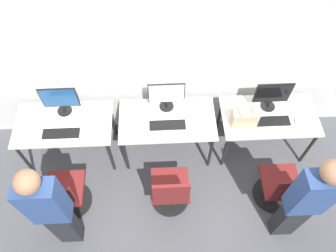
{
  "coord_description": "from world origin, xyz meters",
  "views": [
    {
      "loc": [
        -0.09,
        -1.91,
        3.97
      ],
      "look_at": [
        0.0,
        0.13,
        0.86
      ],
      "focal_mm": 35.0,
      "sensor_mm": 36.0,
      "label": 1
    }
  ],
  "objects_px": {
    "office_chair_right": "(280,188)",
    "office_chair_center": "(171,192)",
    "monitor_center": "(166,95)",
    "mouse_right": "(297,121)",
    "mouse_left": "(86,131)",
    "person_right": "(306,201)",
    "monitor_left": "(60,100)",
    "office_chair_left": "(65,195)",
    "monitor_right": "(272,95)",
    "keyboard_right": "(272,121)",
    "handbag": "(245,118)",
    "person_left": "(51,209)",
    "keyboard_center": "(168,125)",
    "mouse_center": "(192,124)",
    "keyboard_left": "(61,133)"
  },
  "relations": [
    {
      "from": "keyboard_right",
      "to": "handbag",
      "type": "distance_m",
      "value": 0.37
    },
    {
      "from": "mouse_right",
      "to": "mouse_left",
      "type": "bearing_deg",
      "value": -179.56
    },
    {
      "from": "person_left",
      "to": "keyboard_center",
      "type": "height_order",
      "value": "person_left"
    },
    {
      "from": "monitor_right",
      "to": "office_chair_center",
      "type": "bearing_deg",
      "value": -143.62
    },
    {
      "from": "office_chair_center",
      "to": "monitor_right",
      "type": "bearing_deg",
      "value": 36.38
    },
    {
      "from": "person_left",
      "to": "monitor_center",
      "type": "distance_m",
      "value": 1.77
    },
    {
      "from": "monitor_center",
      "to": "keyboard_center",
      "type": "relative_size",
      "value": 1.01
    },
    {
      "from": "monitor_left",
      "to": "mouse_left",
      "type": "height_order",
      "value": "monitor_left"
    },
    {
      "from": "person_right",
      "to": "handbag",
      "type": "height_order",
      "value": "person_right"
    },
    {
      "from": "keyboard_right",
      "to": "office_chair_right",
      "type": "bearing_deg",
      "value": -86.49
    },
    {
      "from": "office_chair_right",
      "to": "office_chair_center",
      "type": "bearing_deg",
      "value": 179.41
    },
    {
      "from": "monitor_left",
      "to": "mouse_center",
      "type": "height_order",
      "value": "monitor_left"
    },
    {
      "from": "mouse_left",
      "to": "office_chair_right",
      "type": "height_order",
      "value": "office_chair_right"
    },
    {
      "from": "mouse_center",
      "to": "keyboard_right",
      "type": "relative_size",
      "value": 0.21
    },
    {
      "from": "monitor_left",
      "to": "person_right",
      "type": "distance_m",
      "value": 2.88
    },
    {
      "from": "keyboard_left",
      "to": "office_chair_left",
      "type": "relative_size",
      "value": 0.49
    },
    {
      "from": "monitor_center",
      "to": "office_chair_center",
      "type": "bearing_deg",
      "value": -89.76
    },
    {
      "from": "office_chair_center",
      "to": "handbag",
      "type": "distance_m",
      "value": 1.22
    },
    {
      "from": "monitor_center",
      "to": "office_chair_right",
      "type": "bearing_deg",
      "value": -37.35
    },
    {
      "from": "keyboard_center",
      "to": "keyboard_left",
      "type": "bearing_deg",
      "value": -177.25
    },
    {
      "from": "office_chair_left",
      "to": "office_chair_center",
      "type": "bearing_deg",
      "value": -0.88
    },
    {
      "from": "person_right",
      "to": "mouse_center",
      "type": "bearing_deg",
      "value": 133.16
    },
    {
      "from": "office_chair_right",
      "to": "mouse_left",
      "type": "bearing_deg",
      "value": 163.59
    },
    {
      "from": "monitor_center",
      "to": "person_right",
      "type": "xyz_separation_m",
      "value": [
        1.3,
        -1.36,
        -0.02
      ]
    },
    {
      "from": "keyboard_center",
      "to": "mouse_right",
      "type": "relative_size",
      "value": 4.77
    },
    {
      "from": "keyboard_center",
      "to": "keyboard_right",
      "type": "xyz_separation_m",
      "value": [
        1.25,
        -0.0,
        0.0
      ]
    },
    {
      "from": "person_left",
      "to": "monitor_center",
      "type": "relative_size",
      "value": 3.81
    },
    {
      "from": "keyboard_center",
      "to": "handbag",
      "type": "bearing_deg",
      "value": -0.53
    },
    {
      "from": "office_chair_left",
      "to": "person_left",
      "type": "distance_m",
      "value": 0.67
    },
    {
      "from": "office_chair_right",
      "to": "monitor_right",
      "type": "bearing_deg",
      "value": 92.64
    },
    {
      "from": "person_left",
      "to": "office_chair_right",
      "type": "xyz_separation_m",
      "value": [
        2.47,
        0.33,
        -0.55
      ]
    },
    {
      "from": "office_chair_center",
      "to": "mouse_right",
      "type": "distance_m",
      "value": 1.73
    },
    {
      "from": "keyboard_right",
      "to": "mouse_right",
      "type": "distance_m",
      "value": 0.3
    },
    {
      "from": "office_chair_right",
      "to": "handbag",
      "type": "relative_size",
      "value": 2.92
    },
    {
      "from": "office_chair_center",
      "to": "mouse_right",
      "type": "height_order",
      "value": "office_chair_center"
    },
    {
      "from": "keyboard_center",
      "to": "keyboard_right",
      "type": "height_order",
      "value": "same"
    },
    {
      "from": "mouse_left",
      "to": "keyboard_center",
      "type": "bearing_deg",
      "value": 2.29
    },
    {
      "from": "person_left",
      "to": "office_chair_center",
      "type": "relative_size",
      "value": 1.9
    },
    {
      "from": "monitor_left",
      "to": "handbag",
      "type": "bearing_deg",
      "value": -7.48
    },
    {
      "from": "monitor_right",
      "to": "keyboard_right",
      "type": "height_order",
      "value": "monitor_right"
    },
    {
      "from": "keyboard_center",
      "to": "keyboard_right",
      "type": "distance_m",
      "value": 1.25
    },
    {
      "from": "office_chair_left",
      "to": "mouse_right",
      "type": "relative_size",
      "value": 9.74
    },
    {
      "from": "monitor_right",
      "to": "mouse_right",
      "type": "xyz_separation_m",
      "value": [
        0.3,
        -0.25,
        -0.21
      ]
    },
    {
      "from": "office_chair_center",
      "to": "office_chair_right",
      "type": "bearing_deg",
      "value": -0.59
    },
    {
      "from": "person_left",
      "to": "office_chair_center",
      "type": "height_order",
      "value": "person_left"
    },
    {
      "from": "monitor_center",
      "to": "office_chair_center",
      "type": "height_order",
      "value": "monitor_center"
    },
    {
      "from": "person_left",
      "to": "person_right",
      "type": "xyz_separation_m",
      "value": [
        2.47,
        -0.03,
        0.01
      ]
    },
    {
      "from": "handbag",
      "to": "keyboard_right",
      "type": "bearing_deg",
      "value": 1.09
    },
    {
      "from": "monitor_center",
      "to": "monitor_right",
      "type": "distance_m",
      "value": 1.25
    },
    {
      "from": "keyboard_left",
      "to": "monitor_right",
      "type": "xyz_separation_m",
      "value": [
        2.51,
        0.29,
        0.21
      ]
    }
  ]
}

